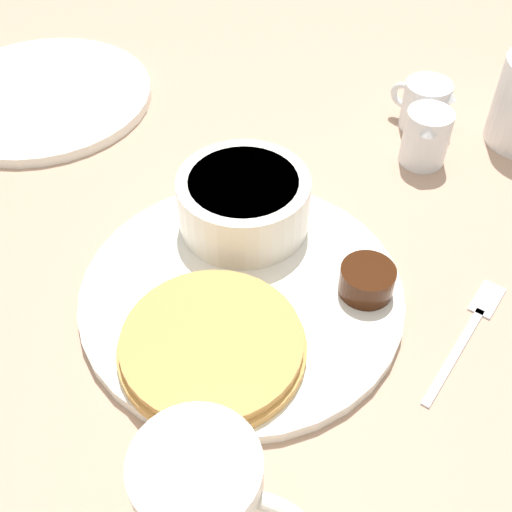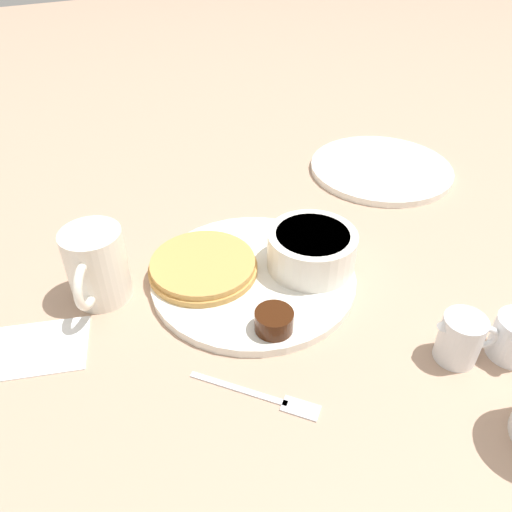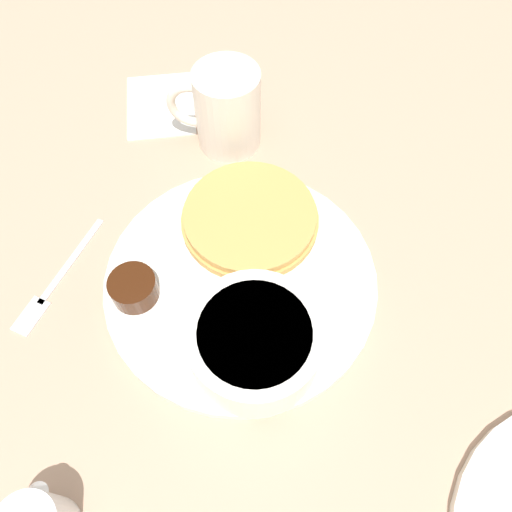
% 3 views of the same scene
% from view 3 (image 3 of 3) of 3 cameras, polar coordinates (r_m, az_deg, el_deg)
% --- Properties ---
extents(ground_plane, '(4.00, 4.00, 0.00)m').
position_cam_3_polar(ground_plane, '(0.52, -1.74, -3.06)').
color(ground_plane, tan).
extents(plate, '(0.28, 0.28, 0.01)m').
position_cam_3_polar(plate, '(0.52, -1.76, -2.76)').
color(plate, white).
rests_on(plate, ground_plane).
extents(pancake_stack, '(0.15, 0.15, 0.02)m').
position_cam_3_polar(pancake_stack, '(0.54, -0.70, 4.41)').
color(pancake_stack, tan).
rests_on(pancake_stack, plate).
extents(bowl, '(0.12, 0.12, 0.05)m').
position_cam_3_polar(bowl, '(0.45, -0.15, -9.78)').
color(bowl, white).
rests_on(bowl, plate).
extents(syrup_cup, '(0.05, 0.05, 0.03)m').
position_cam_3_polar(syrup_cup, '(0.50, -13.80, -3.58)').
color(syrup_cup, '#38190A').
rests_on(syrup_cup, plate).
extents(butter_ramekin, '(0.05, 0.05, 0.05)m').
position_cam_3_polar(butter_ramekin, '(0.45, -1.74, -13.12)').
color(butter_ramekin, white).
rests_on(butter_ramekin, plate).
extents(coffee_mug, '(0.08, 0.10, 0.10)m').
position_cam_3_polar(coffee_mug, '(0.60, -3.51, 16.39)').
color(coffee_mug, silver).
rests_on(coffee_mug, ground_plane).
extents(fork, '(0.11, 0.12, 0.00)m').
position_cam_3_polar(fork, '(0.56, -22.34, -3.29)').
color(fork, silver).
rests_on(fork, ground_plane).
extents(napkin, '(0.14, 0.12, 0.00)m').
position_cam_3_polar(napkin, '(0.69, -10.87, 16.65)').
color(napkin, white).
rests_on(napkin, ground_plane).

